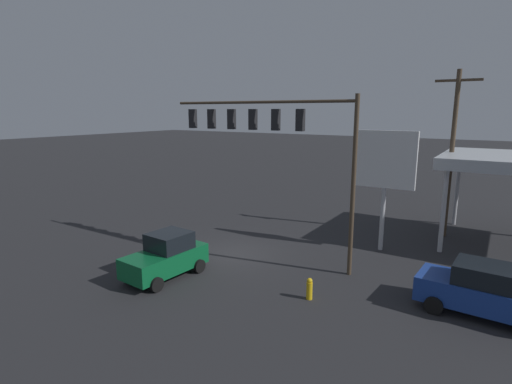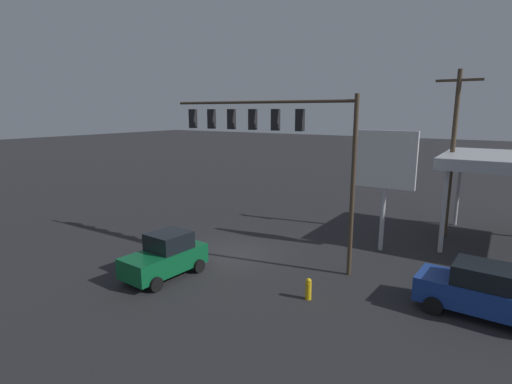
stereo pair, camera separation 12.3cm
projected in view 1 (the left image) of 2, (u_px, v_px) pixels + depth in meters
name	position (u px, v px, depth m)	size (l,w,h in m)	color
ground_plane	(236.00, 253.00, 20.75)	(200.00, 200.00, 0.00)	#262628
traffic_signal_assembly	(269.00, 132.00, 19.08)	(9.94, 0.43, 7.98)	#473828
utility_pole	(452.00, 151.00, 22.67)	(2.40, 0.26, 9.52)	#473828
price_sign	(386.00, 164.00, 20.41)	(3.00, 0.27, 6.30)	#B7B7BC
sedan_waiting	(484.00, 291.00, 14.29)	(4.50, 2.27, 1.93)	navy
hatchback_crossing	(166.00, 256.00, 17.70)	(2.18, 3.91, 1.97)	#0C592D
fire_hydrant	(309.00, 289.00, 15.62)	(0.24, 0.24, 0.88)	gold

